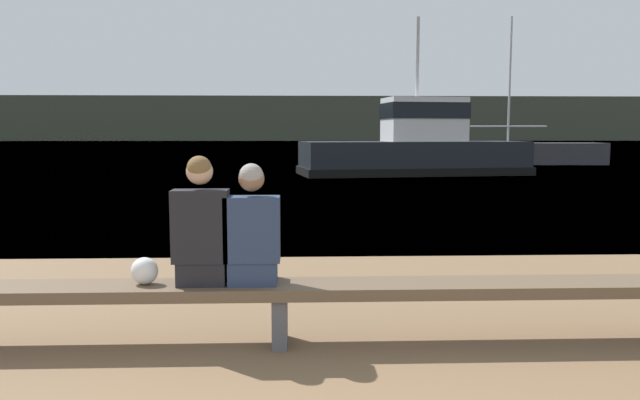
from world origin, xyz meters
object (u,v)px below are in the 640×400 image
(bench_main, at_px, (280,294))
(person_left, at_px, (201,229))
(shopping_bag, at_px, (145,271))
(person_right, at_px, (252,233))
(tugboat_red, at_px, (415,150))
(moored_sailboat, at_px, (516,153))

(bench_main, distance_m, person_left, 0.81)
(shopping_bag, bearing_deg, person_right, -0.93)
(tugboat_red, xyz_separation_m, moored_sailboat, (7.17, 8.34, -0.39))
(tugboat_red, bearing_deg, moored_sailboat, -49.06)
(bench_main, bearing_deg, moored_sailboat, 67.15)
(shopping_bag, xyz_separation_m, tugboat_red, (6.11, 20.60, 0.38))
(person_right, bearing_deg, moored_sailboat, 66.79)
(person_right, relative_size, moored_sailboat, 0.10)
(bench_main, xyz_separation_m, shopping_bag, (-1.07, 0.02, 0.19))
(moored_sailboat, bearing_deg, person_right, 160.86)
(person_left, xyz_separation_m, shopping_bag, (-0.46, 0.02, -0.34))
(person_left, height_order, moored_sailboat, moored_sailboat)
(bench_main, xyz_separation_m, person_left, (-0.62, 0.00, 0.53))
(person_left, distance_m, person_right, 0.40)
(bench_main, height_order, shopping_bag, shopping_bag)
(bench_main, bearing_deg, tugboat_red, 76.28)
(shopping_bag, xyz_separation_m, moored_sailboat, (13.28, 28.94, -0.01))
(bench_main, relative_size, tugboat_red, 0.75)
(shopping_bag, relative_size, tugboat_red, 0.02)
(shopping_bag, bearing_deg, tugboat_red, 73.48)
(person_right, relative_size, shopping_bag, 4.42)
(person_right, bearing_deg, person_left, -179.77)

